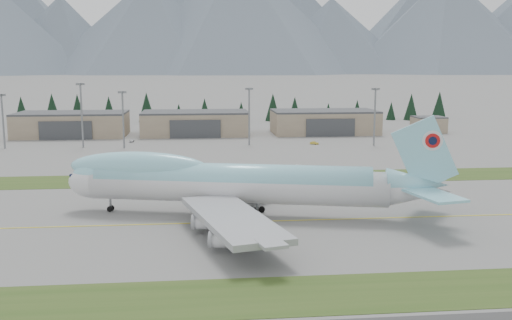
{
  "coord_description": "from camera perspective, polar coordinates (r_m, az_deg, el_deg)",
  "views": [
    {
      "loc": [
        -13.45,
        -111.43,
        31.22
      ],
      "look_at": [
        0.62,
        28.17,
        8.0
      ],
      "focal_mm": 40.0,
      "sensor_mm": 36.0,
      "label": 1
    }
  ],
  "objects": [
    {
      "name": "control_shed",
      "position": [
        282.52,
        16.88,
        3.42
      ],
      "size": [
        14.0,
        12.0,
        7.6
      ],
      "color": "gray",
      "rests_on": "ground"
    },
    {
      "name": "grass_strip_near",
      "position": [
        80.91,
        4.38,
        -13.33
      ],
      "size": [
        400.0,
        14.0,
        0.08
      ],
      "primitive_type": "cube",
      "color": "#334D1B",
      "rests_on": "ground"
    },
    {
      "name": "mountain_ridge_rear",
      "position": [
        3021.01,
        -4.58,
        13.75
      ],
      "size": [
        4504.54,
        1075.04,
        537.52
      ],
      "color": "#485660",
      "rests_on": "ground"
    },
    {
      "name": "conifer_belt",
      "position": [
        324.16,
        -5.05,
        5.15
      ],
      "size": [
        267.02,
        14.31,
        16.64
      ],
      "color": "black",
      "rests_on": "ground"
    },
    {
      "name": "taxiway_line_main",
      "position": [
        116.5,
        1.09,
        -6.15
      ],
      "size": [
        400.0,
        0.4,
        0.02
      ],
      "primitive_type": "cube",
      "color": "yellow",
      "rests_on": "ground"
    },
    {
      "name": "service_vehicle_b",
      "position": [
        230.51,
        5.85,
        1.56
      ],
      "size": [
        3.75,
        2.71,
        1.17
      ],
      "primitive_type": "imported",
      "rotation": [
        0.0,
        0.0,
        1.11
      ],
      "color": "gold",
      "rests_on": "ground"
    },
    {
      "name": "floodlight_masts",
      "position": [
        223.91,
        -11.96,
        5.24
      ],
      "size": [
        159.63,
        10.54,
        24.77
      ],
      "color": "gray",
      "rests_on": "ground"
    },
    {
      "name": "hangar_center",
      "position": [
        262.6,
        -6.08,
        3.7
      ],
      "size": [
        48.0,
        26.6,
        10.8
      ],
      "color": "gray",
      "rests_on": "ground"
    },
    {
      "name": "ground",
      "position": [
        116.5,
        1.09,
        -6.15
      ],
      "size": [
        7000.0,
        7000.0,
        0.0
      ],
      "primitive_type": "plane",
      "color": "slate",
      "rests_on": "ground"
    },
    {
      "name": "mountain_ridge_front",
      "position": [
        2330.93,
        -5.14,
        14.2
      ],
      "size": [
        4304.88,
        1165.84,
        501.1
      ],
      "color": "#485660",
      "rests_on": "ground"
    },
    {
      "name": "boeing_747_freighter",
      "position": [
        119.33,
        -2.33,
        -2.24
      ],
      "size": [
        82.65,
        69.24,
        21.71
      ],
      "rotation": [
        0.0,
        0.0,
        -0.23
      ],
      "color": "silver",
      "rests_on": "ground"
    },
    {
      "name": "grass_strip_far",
      "position": [
        160.08,
        -0.83,
        -1.85
      ],
      "size": [
        400.0,
        18.0,
        0.08
      ],
      "primitive_type": "cube",
      "color": "#334D1B",
      "rests_on": "ground"
    },
    {
      "name": "service_vehicle_a",
      "position": [
        241.48,
        -12.3,
        1.75
      ],
      "size": [
        1.99,
        3.81,
        1.24
      ],
      "primitive_type": "imported",
      "rotation": [
        0.0,
        0.0,
        -0.15
      ],
      "color": "silver",
      "rests_on": "ground"
    },
    {
      "name": "service_vehicle_c",
      "position": [
        264.82,
        11.22,
        2.45
      ],
      "size": [
        3.23,
        4.3,
        1.16
      ],
      "primitive_type": "imported",
      "rotation": [
        0.0,
        0.0,
        -0.46
      ],
      "color": "#A6A6AA",
      "rests_on": "ground"
    },
    {
      "name": "hangar_right",
      "position": [
        269.02,
        6.83,
        3.82
      ],
      "size": [
        48.0,
        26.6,
        10.8
      ],
      "color": "gray",
      "rests_on": "ground"
    },
    {
      "name": "hangar_left",
      "position": [
        268.62,
        -17.91,
        3.42
      ],
      "size": [
        48.0,
        26.6,
        10.8
      ],
      "color": "gray",
      "rests_on": "ground"
    }
  ]
}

